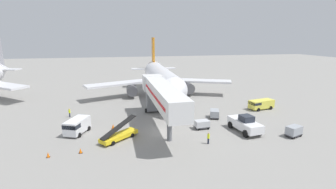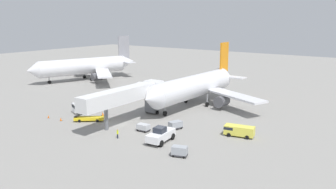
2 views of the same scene
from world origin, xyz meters
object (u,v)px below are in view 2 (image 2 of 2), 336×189
Objects in this scene: service_van_mid_right at (83,107)px; ground_crew_worker_midground at (103,100)px; baggage_cart_rear_left at (175,125)px; jet_bridge at (128,96)px; baggage_cart_outer_right at (180,151)px; service_van_near_right at (238,130)px; ground_crew_worker_foreground at (118,133)px; airplane_at_gate at (195,86)px; airplane_background at (86,66)px; baggage_cart_mid_left at (143,127)px; pushback_tug at (161,135)px; safety_cone_charlie at (61,119)px; belt_loader_truck at (89,118)px; safety_cone_bravo at (48,117)px; safety_cone_alpha at (103,114)px.

ground_crew_worker_midground is (-2.39, 8.48, -0.39)m from service_van_mid_right.
baggage_cart_rear_left is at bearing -13.47° from ground_crew_worker_midground.
jet_bridge is 20.44m from baggage_cart_outer_right.
baggage_cart_outer_right is 13.04m from baggage_cart_rear_left.
service_van_near_right is (21.27, 4.82, -4.27)m from jet_bridge.
ground_crew_worker_foreground is at bearing -23.20° from service_van_mid_right.
baggage_cart_outer_right is 1.57× the size of ground_crew_worker_foreground.
airplane_at_gate is 19.53m from jet_bridge.
airplane_background is (-30.69, 27.92, 3.35)m from service_van_mid_right.
service_van_near_right reaches higher than baggage_cart_rear_left.
baggage_cart_mid_left is 58.11m from airplane_background.
baggage_cart_mid_left is 5.65m from ground_crew_worker_foreground.
service_van_mid_right is 1.89× the size of baggage_cart_outer_right.
service_van_near_right reaches higher than baggage_cart_mid_left.
pushback_tug is 2.24× the size of baggage_cart_rear_left.
pushback_tug reaches higher than ground_crew_worker_midground.
jet_bridge reaches higher than safety_cone_charlie.
airplane_at_gate is at bearing 65.86° from belt_loader_truck.
safety_cone_bravo is at bearing -153.15° from jet_bridge.
belt_loader_truck is 1.13× the size of service_van_mid_right.
safety_cone_bravo is (-33.26, 0.92, -0.55)m from baggage_cart_outer_right.
ground_crew_worker_foreground is 15.22m from safety_cone_alpha.
safety_cone_charlie is (-17.68, -4.66, -0.42)m from baggage_cart_mid_left.
baggage_cart_rear_left is (10.07, 1.72, -4.55)m from jet_bridge.
ground_crew_worker_midground is (-27.25, 13.19, -0.37)m from pushback_tug.
pushback_tug is 6.50m from baggage_cart_mid_left.
safety_cone_charlie is at bearing -175.05° from pushback_tug.
airplane_background is at bearing 132.64° from safety_cone_charlie.
ground_crew_worker_foreground is 25.84m from ground_crew_worker_midground.
ground_crew_worker_midground is at bearing 153.62° from baggage_cart_mid_left.
service_van_mid_right is at bearing -42.30° from airplane_background.
safety_cone_charlie is at bearing -117.44° from safety_cone_alpha.
pushback_tug is 1.15× the size of service_van_near_right.
service_van_near_right is at bearing -39.22° from airplane_at_gate.
safety_cone_bravo is (-25.37, -9.46, -0.50)m from baggage_cart_rear_left.
safety_cone_bravo is (-8.49, -3.43, -0.43)m from belt_loader_truck.
ground_crew_worker_midground is (-21.32, 10.57, 0.12)m from baggage_cart_mid_left.
baggage_cart_outer_right is at bearing -26.24° from baggage_cart_mid_left.
baggage_cart_rear_left is at bearing 48.25° from baggage_cart_mid_left.
baggage_cart_outer_right is 3.40× the size of safety_cone_alpha.
baggage_cart_rear_left is 26.05m from ground_crew_worker_midground.
safety_cone_bravo is at bearing -161.04° from service_van_near_right.
baggage_cart_mid_left is at bearing -31.17° from airplane_background.
service_van_mid_right is 7.72× the size of safety_cone_bravo.
service_van_near_right is 34.59m from service_van_mid_right.
service_van_near_right is 2.32× the size of baggage_cart_mid_left.
airplane_background is at bearing 137.70° from service_van_mid_right.
baggage_cart_rear_left is 1.67× the size of ground_crew_worker_foreground.
belt_loader_truck is at bearing -114.14° from airplane_at_gate.
jet_bridge reaches higher than baggage_cart_outer_right.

